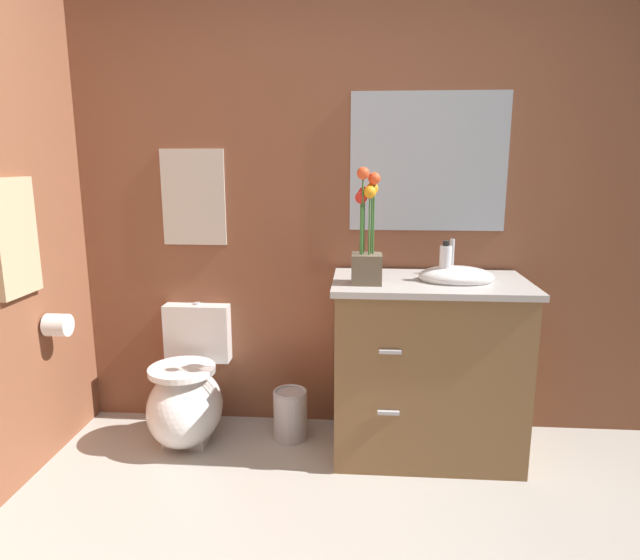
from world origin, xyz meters
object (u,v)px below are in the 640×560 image
at_px(flower_vase, 367,246).
at_px(soap_bottle, 445,263).
at_px(vanity_cabinet, 428,366).
at_px(toilet_paper_roll, 58,325).
at_px(wall_mirror, 428,162).
at_px(toilet, 188,396).
at_px(hanging_towel, 16,237).
at_px(wall_poster, 193,197).
at_px(trash_bin, 290,414).

xyz_separation_m(flower_vase, soap_bottle, (0.37, 0.08, -0.09)).
relative_size(vanity_cabinet, flower_vase, 2.00).
bearing_deg(toilet_paper_roll, wall_mirror, 14.49).
bearing_deg(toilet, wall_mirror, 12.19).
bearing_deg(flower_vase, hanging_towel, -171.25).
height_order(soap_bottle, wall_poster, wall_poster).
bearing_deg(toilet_paper_roll, wall_poster, 39.78).
bearing_deg(vanity_cabinet, wall_mirror, 90.51).
bearing_deg(hanging_towel, trash_bin, 19.26).
bearing_deg(soap_bottle, vanity_cabinet, 169.27).
xyz_separation_m(vanity_cabinet, wall_mirror, (-0.00, 0.29, 0.99)).
height_order(hanging_towel, toilet_paper_roll, hanging_towel).
bearing_deg(flower_vase, wall_poster, 157.40).
bearing_deg(wall_poster, toilet, -90.00).
bearing_deg(wall_mirror, wall_poster, 180.00).
distance_m(soap_bottle, wall_mirror, 0.56).
height_order(soap_bottle, toilet_paper_roll, soap_bottle).
bearing_deg(soap_bottle, flower_vase, -167.80).
xyz_separation_m(vanity_cabinet, wall_poster, (-1.24, 0.29, 0.81)).
distance_m(toilet, hanging_towel, 1.13).
relative_size(vanity_cabinet, toilet_paper_roll, 9.76).
bearing_deg(trash_bin, soap_bottle, -6.34).
bearing_deg(flower_vase, toilet, 172.71).
bearing_deg(wall_mirror, vanity_cabinet, -89.49).
distance_m(toilet, vanity_cabinet, 1.26).
distance_m(flower_vase, wall_poster, 1.02).
height_order(wall_poster, hanging_towel, wall_poster).
bearing_deg(soap_bottle, hanging_towel, -170.57).
xyz_separation_m(flower_vase, hanging_towel, (-1.54, -0.24, 0.06)).
relative_size(toilet, vanity_cabinet, 0.64).
bearing_deg(flower_vase, vanity_cabinet, 16.43).
height_order(wall_poster, wall_mirror, wall_mirror).
height_order(wall_mirror, hanging_towel, wall_mirror).
relative_size(wall_poster, hanging_towel, 0.98).
height_order(flower_vase, wall_poster, wall_poster).
bearing_deg(vanity_cabinet, toilet_paper_roll, -174.60).
relative_size(toilet, hanging_towel, 1.33).
bearing_deg(toilet, hanging_towel, -149.84).
distance_m(toilet, flower_vase, 1.25).
bearing_deg(toilet_paper_roll, flower_vase, 3.00).
bearing_deg(wall_poster, trash_bin, -22.26).
bearing_deg(trash_bin, wall_mirror, 17.54).
relative_size(flower_vase, wall_mirror, 0.67).
height_order(vanity_cabinet, wall_mirror, wall_mirror).
bearing_deg(toilet_paper_roll, vanity_cabinet, 5.40).
distance_m(flower_vase, soap_bottle, 0.39).
bearing_deg(wall_mirror, flower_vase, -128.77).
xyz_separation_m(flower_vase, toilet_paper_roll, (-1.49, -0.08, -0.39)).
bearing_deg(trash_bin, hanging_towel, -160.74).
bearing_deg(trash_bin, toilet, -175.04).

